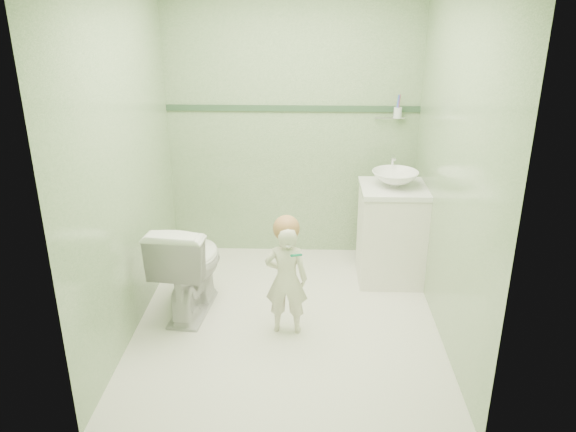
{
  "coord_description": "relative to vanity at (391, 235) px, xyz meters",
  "views": [
    {
      "loc": [
        0.13,
        -3.67,
        2.3
      ],
      "look_at": [
        0.0,
        0.15,
        0.78
      ],
      "focal_mm": 35.44,
      "sensor_mm": 36.0,
      "label": 1
    }
  ],
  "objects": [
    {
      "name": "trim_stripe",
      "position": [
        -0.84,
        0.54,
        0.95
      ],
      "size": [
        2.2,
        0.02,
        0.05
      ],
      "primitive_type": "cube",
      "color": "#335138",
      "rests_on": "room_shell"
    },
    {
      "name": "teal_toothbrush",
      "position": [
        -0.78,
        -0.96,
        0.27
      ],
      "size": [
        0.11,
        0.13,
        0.08
      ],
      "color": "#098059",
      "rests_on": "toddler"
    },
    {
      "name": "cup_holder",
      "position": [
        0.05,
        0.48,
        0.93
      ],
      "size": [
        0.26,
        0.07,
        0.21
      ],
      "color": "silver",
      "rests_on": "room_shell"
    },
    {
      "name": "hair_cap",
      "position": [
        -0.84,
        -0.81,
        0.39
      ],
      "size": [
        0.18,
        0.18,
        0.18
      ],
      "primitive_type": "sphere",
      "color": "#A87346",
      "rests_on": "toddler"
    },
    {
      "name": "toddler",
      "position": [
        -0.84,
        -0.84,
        0.01
      ],
      "size": [
        0.31,
        0.22,
        0.83
      ],
      "primitive_type": "imported",
      "rotation": [
        0.0,
        0.0,
        3.08
      ],
      "color": "beige",
      "rests_on": "ground"
    },
    {
      "name": "ground",
      "position": [
        -0.84,
        -0.7,
        -0.4
      ],
      "size": [
        2.5,
        2.5,
        0.0
      ],
      "primitive_type": "plane",
      "color": "white",
      "rests_on": "ground"
    },
    {
      "name": "counter",
      "position": [
        0.0,
        0.0,
        0.41
      ],
      "size": [
        0.54,
        0.52,
        0.04
      ],
      "primitive_type": "cube",
      "color": "white",
      "rests_on": "vanity"
    },
    {
      "name": "toilet",
      "position": [
        -1.58,
        -0.57,
        -0.02
      ],
      "size": [
        0.51,
        0.79,
        0.76
      ],
      "primitive_type": "imported",
      "rotation": [
        0.0,
        0.0,
        3.03
      ],
      "color": "white",
      "rests_on": "ground"
    },
    {
      "name": "vanity",
      "position": [
        0.0,
        0.0,
        0.0
      ],
      "size": [
        0.52,
        0.5,
        0.8
      ],
      "primitive_type": "cube",
      "color": "white",
      "rests_on": "ground"
    },
    {
      "name": "basin",
      "position": [
        0.0,
        0.0,
        0.49
      ],
      "size": [
        0.37,
        0.37,
        0.13
      ],
      "primitive_type": "imported",
      "color": "white",
      "rests_on": "counter"
    },
    {
      "name": "faucet",
      "position": [
        0.0,
        0.19,
        0.57
      ],
      "size": [
        0.03,
        0.13,
        0.18
      ],
      "color": "silver",
      "rests_on": "counter"
    },
    {
      "name": "room_shell",
      "position": [
        -0.84,
        -0.7,
        0.8
      ],
      "size": [
        2.5,
        2.54,
        2.4
      ],
      "color": "#89AD7B",
      "rests_on": "ground"
    }
  ]
}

